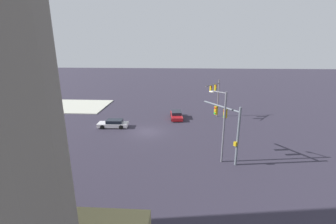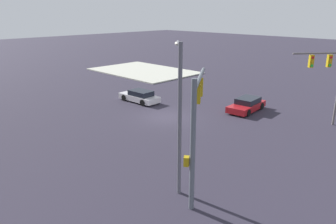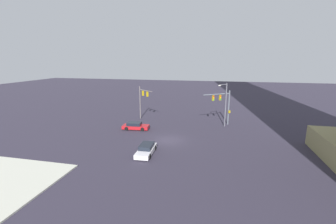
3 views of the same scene
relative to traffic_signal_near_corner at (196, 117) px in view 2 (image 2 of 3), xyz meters
name	(u,v)px [view 2 (image 2 of 3)]	position (x,y,z in m)	size (l,w,h in m)	color
ground_plane	(166,117)	(9.76, -7.74, -4.14)	(189.19, 189.19, 0.00)	#2F2B39
sidewalk_corner	(144,71)	(27.88, -20.99, -4.06)	(15.44, 10.48, 0.15)	beige
traffic_signal_near_corner	(196,117)	(0.00, 0.00, 0.00)	(3.21, 4.77, 6.21)	slate
traffic_signal_opposite_side	(329,72)	(-0.66, -15.14, 0.26)	(2.69, 3.42, 6.46)	#655E5E
streetlamp_curved_arm	(179,109)	(0.80, 0.26, 0.26)	(1.69, 1.59, 7.59)	#5C5C66
sedan_car_approaching	(140,96)	(15.19, -9.38, -3.56)	(4.56, 1.97, 1.21)	silver
sedan_car_waiting_far	(247,105)	(5.79, -14.35, -3.56)	(2.24, 4.55, 1.21)	#B1181F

